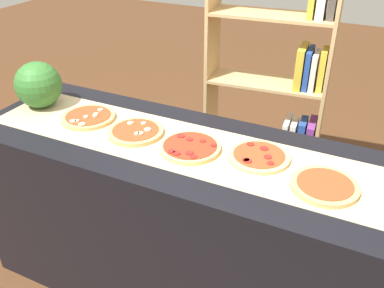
{
  "coord_description": "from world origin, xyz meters",
  "views": [
    {
      "loc": [
        0.68,
        -1.41,
        1.84
      ],
      "look_at": [
        0.0,
        0.0,
        0.91
      ],
      "focal_mm": 39.72,
      "sensor_mm": 36.0,
      "label": 1
    }
  ],
  "objects_px": {
    "bookshelf": "(281,88)",
    "watermelon": "(38,85)",
    "pizza_plain_4": "(325,186)",
    "pizza_pepperoni_2": "(190,147)",
    "pizza_mushroom_1": "(136,131)",
    "pizza_pepperoni_3": "(259,156)",
    "pizza_mushroom_0": "(88,117)"
  },
  "relations": [
    {
      "from": "pizza_pepperoni_3",
      "to": "bookshelf",
      "type": "relative_size",
      "value": 0.16
    },
    {
      "from": "pizza_plain_4",
      "to": "watermelon",
      "type": "xyz_separation_m",
      "value": [
        -1.45,
        0.09,
        0.1
      ]
    },
    {
      "from": "pizza_plain_4",
      "to": "watermelon",
      "type": "relative_size",
      "value": 1.08
    },
    {
      "from": "watermelon",
      "to": "bookshelf",
      "type": "height_order",
      "value": "bookshelf"
    },
    {
      "from": "pizza_mushroom_1",
      "to": "bookshelf",
      "type": "distance_m",
      "value": 1.08
    },
    {
      "from": "pizza_pepperoni_2",
      "to": "pizza_pepperoni_3",
      "type": "distance_m",
      "value": 0.29
    },
    {
      "from": "watermelon",
      "to": "bookshelf",
      "type": "distance_m",
      "value": 1.4
    },
    {
      "from": "watermelon",
      "to": "pizza_mushroom_0",
      "type": "bearing_deg",
      "value": -3.45
    },
    {
      "from": "pizza_mushroom_0",
      "to": "pizza_pepperoni_2",
      "type": "height_order",
      "value": "same"
    },
    {
      "from": "pizza_mushroom_0",
      "to": "pizza_pepperoni_3",
      "type": "distance_m",
      "value": 0.86
    },
    {
      "from": "pizza_mushroom_0",
      "to": "pizza_pepperoni_3",
      "type": "bearing_deg",
      "value": 1.55
    },
    {
      "from": "pizza_plain_4",
      "to": "bookshelf",
      "type": "bearing_deg",
      "value": 113.34
    },
    {
      "from": "pizza_mushroom_1",
      "to": "pizza_pepperoni_2",
      "type": "distance_m",
      "value": 0.29
    },
    {
      "from": "pizza_mushroom_0",
      "to": "pizza_pepperoni_2",
      "type": "xyz_separation_m",
      "value": [
        0.57,
        -0.04,
        0.0
      ]
    },
    {
      "from": "bookshelf",
      "to": "watermelon",
      "type": "bearing_deg",
      "value": -136.55
    },
    {
      "from": "pizza_pepperoni_2",
      "to": "bookshelf",
      "type": "xyz_separation_m",
      "value": [
        0.12,
        1.01,
        -0.09
      ]
    },
    {
      "from": "pizza_mushroom_1",
      "to": "pizza_plain_4",
      "type": "distance_m",
      "value": 0.86
    },
    {
      "from": "pizza_mushroom_1",
      "to": "pizza_pepperoni_3",
      "type": "distance_m",
      "value": 0.57
    },
    {
      "from": "pizza_plain_4",
      "to": "pizza_mushroom_0",
      "type": "bearing_deg",
      "value": 176.47
    },
    {
      "from": "pizza_plain_4",
      "to": "pizza_pepperoni_3",
      "type": "bearing_deg",
      "value": 161.84
    },
    {
      "from": "pizza_mushroom_0",
      "to": "watermelon",
      "type": "xyz_separation_m",
      "value": [
        -0.31,
        0.02,
        0.1
      ]
    },
    {
      "from": "pizza_mushroom_1",
      "to": "bookshelf",
      "type": "bearing_deg",
      "value": 67.65
    },
    {
      "from": "pizza_plain_4",
      "to": "bookshelf",
      "type": "relative_size",
      "value": 0.15
    },
    {
      "from": "pizza_mushroom_1",
      "to": "watermelon",
      "type": "relative_size",
      "value": 1.09
    },
    {
      "from": "pizza_pepperoni_2",
      "to": "bookshelf",
      "type": "bearing_deg",
      "value": 83.09
    },
    {
      "from": "pizza_mushroom_1",
      "to": "pizza_plain_4",
      "type": "bearing_deg",
      "value": -3.19
    },
    {
      "from": "pizza_mushroom_1",
      "to": "bookshelf",
      "type": "relative_size",
      "value": 0.15
    },
    {
      "from": "pizza_pepperoni_2",
      "to": "pizza_plain_4",
      "type": "distance_m",
      "value": 0.57
    },
    {
      "from": "pizza_mushroom_1",
      "to": "pizza_plain_4",
      "type": "relative_size",
      "value": 1.01
    },
    {
      "from": "pizza_mushroom_0",
      "to": "pizza_pepperoni_2",
      "type": "distance_m",
      "value": 0.57
    },
    {
      "from": "pizza_pepperoni_2",
      "to": "pizza_mushroom_1",
      "type": "bearing_deg",
      "value": 176.1
    },
    {
      "from": "pizza_pepperoni_2",
      "to": "watermelon",
      "type": "height_order",
      "value": "watermelon"
    }
  ]
}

